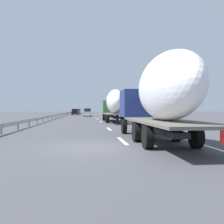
{
  "coord_description": "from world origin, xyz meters",
  "views": [
    {
      "loc": [
        -11.31,
        0.16,
        1.74
      ],
      "look_at": [
        18.69,
        -2.95,
        1.4
      ],
      "focal_mm": 39.33,
      "sensor_mm": 36.0,
      "label": 1
    }
  ],
  "objects_px": {
    "truck_lead": "(114,104)",
    "car_black_suv": "(75,112)",
    "road_sign": "(116,107)",
    "car_white_van": "(87,112)",
    "car_silver_hatch": "(78,111)",
    "truck_trailing": "(159,95)",
    "car_red_compact": "(77,111)"
  },
  "relations": [
    {
      "from": "truck_lead",
      "to": "car_black_suv",
      "type": "bearing_deg",
      "value": 10.09
    },
    {
      "from": "road_sign",
      "to": "car_white_van",
      "type": "bearing_deg",
      "value": 76.84
    },
    {
      "from": "car_silver_hatch",
      "to": "truck_trailing",
      "type": "bearing_deg",
      "value": -175.43
    },
    {
      "from": "car_silver_hatch",
      "to": "car_red_compact",
      "type": "xyz_separation_m",
      "value": [
        -12.65,
        0.03,
        -0.01
      ]
    },
    {
      "from": "car_silver_hatch",
      "to": "road_sign",
      "type": "height_order",
      "value": "road_sign"
    },
    {
      "from": "car_black_suv",
      "to": "car_silver_hatch",
      "type": "distance_m",
      "value": 27.08
    },
    {
      "from": "truck_trailing",
      "to": "road_sign",
      "type": "height_order",
      "value": "truck_trailing"
    },
    {
      "from": "truck_lead",
      "to": "car_white_van",
      "type": "bearing_deg",
      "value": 7.81
    },
    {
      "from": "car_white_van",
      "to": "car_red_compact",
      "type": "relative_size",
      "value": 1.07
    },
    {
      "from": "car_white_van",
      "to": "road_sign",
      "type": "relative_size",
      "value": 1.39
    },
    {
      "from": "truck_lead",
      "to": "car_white_van",
      "type": "relative_size",
      "value": 2.98
    },
    {
      "from": "car_red_compact",
      "to": "road_sign",
      "type": "relative_size",
      "value": 1.3
    },
    {
      "from": "truck_trailing",
      "to": "car_black_suv",
      "type": "relative_size",
      "value": 2.64
    },
    {
      "from": "car_silver_hatch",
      "to": "car_red_compact",
      "type": "bearing_deg",
      "value": 179.87
    },
    {
      "from": "car_red_compact",
      "to": "road_sign",
      "type": "xyz_separation_m",
      "value": [
        -30.67,
        -10.23,
        1.42
      ]
    },
    {
      "from": "car_silver_hatch",
      "to": "truck_lead",
      "type": "bearing_deg",
      "value": -174.02
    },
    {
      "from": "truck_lead",
      "to": "car_white_van",
      "type": "height_order",
      "value": "truck_lead"
    },
    {
      "from": "car_black_suv",
      "to": "car_silver_hatch",
      "type": "bearing_deg",
      "value": -0.33
    },
    {
      "from": "truck_lead",
      "to": "road_sign",
      "type": "distance_m",
      "value": 24.74
    },
    {
      "from": "truck_trailing",
      "to": "car_silver_hatch",
      "type": "xyz_separation_m",
      "value": [
        88.86,
        7.1,
        -1.54
      ]
    },
    {
      "from": "truck_lead",
      "to": "car_red_compact",
      "type": "height_order",
      "value": "truck_lead"
    },
    {
      "from": "car_white_van",
      "to": "car_black_suv",
      "type": "bearing_deg",
      "value": 14.07
    },
    {
      "from": "truck_trailing",
      "to": "car_white_van",
      "type": "distance_m",
      "value": 47.25
    },
    {
      "from": "car_silver_hatch",
      "to": "car_white_van",
      "type": "distance_m",
      "value": 41.91
    },
    {
      "from": "car_white_van",
      "to": "road_sign",
      "type": "distance_m",
      "value": 7.0
    },
    {
      "from": "truck_lead",
      "to": "car_red_compact",
      "type": "xyz_separation_m",
      "value": [
        55.22,
        7.13,
        -1.54
      ]
    },
    {
      "from": "truck_trailing",
      "to": "road_sign",
      "type": "relative_size",
      "value": 3.64
    },
    {
      "from": "truck_lead",
      "to": "car_black_suv",
      "type": "xyz_separation_m",
      "value": [
        40.79,
        7.26,
        -1.53
      ]
    },
    {
      "from": "car_silver_hatch",
      "to": "car_red_compact",
      "type": "distance_m",
      "value": 12.65
    },
    {
      "from": "car_red_compact",
      "to": "car_black_suv",
      "type": "bearing_deg",
      "value": 179.5
    },
    {
      "from": "truck_lead",
      "to": "car_red_compact",
      "type": "relative_size",
      "value": 3.19
    },
    {
      "from": "car_black_suv",
      "to": "road_sign",
      "type": "bearing_deg",
      "value": -147.47
    }
  ]
}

